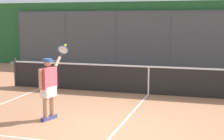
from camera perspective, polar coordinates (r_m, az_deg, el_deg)
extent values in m
plane|color=#B27551|center=(7.85, 0.59, -10.12)|extent=(60.00, 60.00, 0.00)
cube|color=white|center=(9.25, 3.18, -7.23)|extent=(0.05, 5.02, 0.01)
cylinder|color=#474C51|center=(16.99, 9.63, 4.80)|extent=(0.07, 0.07, 2.92)
cylinder|color=#474C51|center=(17.54, 0.60, 5.03)|extent=(0.07, 0.07, 2.92)
cylinder|color=#474C51|center=(18.49, -7.71, 5.13)|extent=(0.07, 0.07, 2.92)
cylinder|color=#474C51|center=(19.78, -15.07, 5.12)|extent=(0.07, 0.07, 2.92)
cylinder|color=#474C51|center=(16.96, 9.75, 9.60)|extent=(16.59, 0.05, 0.05)
cube|color=#474C51|center=(16.99, 9.63, 4.80)|extent=(16.59, 0.02, 2.92)
cube|color=#235B2D|center=(17.62, 9.91, 5.67)|extent=(19.59, 0.90, 3.38)
cube|color=#ADADA8|center=(16.95, 9.44, 0.08)|extent=(17.59, 0.18, 0.15)
cylinder|color=#2D2D2D|center=(13.39, -15.73, -0.33)|extent=(0.09, 0.09, 1.07)
cube|color=black|center=(11.55, 6.09, -1.82)|extent=(10.05, 0.02, 0.91)
cube|color=white|center=(11.47, 6.13, 0.54)|extent=(10.05, 0.04, 0.05)
cube|color=white|center=(11.55, 6.09, -1.82)|extent=(0.05, 0.04, 0.91)
cube|color=navy|center=(8.76, -10.91, -7.98)|extent=(0.18, 0.28, 0.09)
cylinder|color=#A87A5B|center=(8.66, -10.98, -5.44)|extent=(0.13, 0.13, 0.71)
cube|color=navy|center=(8.93, -9.85, -7.64)|extent=(0.18, 0.28, 0.09)
cylinder|color=#A87A5B|center=(8.83, -9.92, -5.14)|extent=(0.13, 0.13, 0.71)
cube|color=white|center=(8.68, -10.49, -3.53)|extent=(0.31, 0.42, 0.26)
cube|color=#DB4C56|center=(8.62, -10.55, -1.35)|extent=(0.32, 0.48, 0.51)
cylinder|color=#A87A5B|center=(8.42, -11.81, -1.47)|extent=(0.08, 0.08, 0.47)
cylinder|color=#A87A5B|center=(8.91, -9.06, 1.32)|extent=(0.11, 0.36, 0.27)
sphere|color=#A87A5B|center=(8.57, -10.62, 1.25)|extent=(0.20, 0.20, 0.20)
cylinder|color=#284C93|center=(8.56, -10.63, 1.61)|extent=(0.28, 0.28, 0.07)
cube|color=#284C93|center=(8.64, -10.15, 1.49)|extent=(0.21, 0.21, 0.02)
cylinder|color=black|center=(9.10, -8.54, 2.44)|extent=(0.04, 0.17, 0.13)
torus|color=#28569E|center=(9.27, -8.13, 3.31)|extent=(0.30, 0.20, 0.26)
cylinder|color=silver|center=(9.27, -8.13, 3.31)|extent=(0.26, 0.15, 0.21)
sphere|color=#D6E042|center=(9.42, -7.75, 4.12)|extent=(0.07, 0.07, 0.07)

